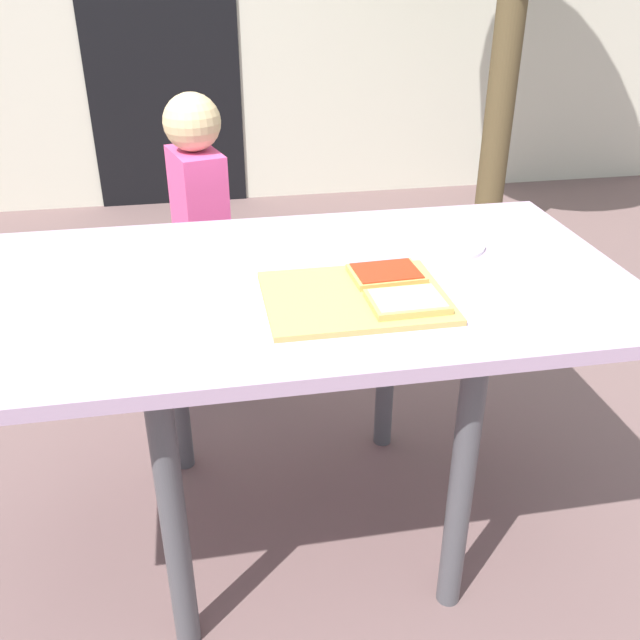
{
  "coord_description": "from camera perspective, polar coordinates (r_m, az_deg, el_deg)",
  "views": [
    {
      "loc": [
        -0.21,
        -1.46,
        1.45
      ],
      "look_at": [
        0.05,
        0.0,
        0.65
      ],
      "focal_mm": 39.13,
      "sensor_mm": 36.0,
      "label": 1
    }
  ],
  "objects": [
    {
      "name": "ground_plane",
      "position": [
        2.07,
        -1.52,
        -16.24
      ],
      "size": [
        16.0,
        16.0,
        0.0
      ],
      "primitive_type": "plane",
      "color": "#6C5251"
    },
    {
      "name": "house_door",
      "position": [
        4.43,
        -13.0,
        21.75
      ],
      "size": [
        0.9,
        0.02,
        2.0
      ],
      "primitive_type": "cube",
      "color": "black",
      "rests_on": "ground"
    },
    {
      "name": "dining_table",
      "position": [
        1.66,
        -1.81,
        0.71
      ],
      "size": [
        1.56,
        0.86,
        0.77
      ],
      "color": "#B495B4",
      "rests_on": "ground"
    },
    {
      "name": "cutting_board",
      "position": [
        1.52,
        2.87,
        1.88
      ],
      "size": [
        0.4,
        0.32,
        0.01
      ],
      "primitive_type": "cube",
      "color": "tan",
      "rests_on": "dining_table"
    },
    {
      "name": "pizza_slice_near_right",
      "position": [
        1.48,
        7.14,
        1.53
      ],
      "size": [
        0.16,
        0.13,
        0.02
      ],
      "color": "#E79F53",
      "rests_on": "cutting_board"
    },
    {
      "name": "pizza_slice_far_right",
      "position": [
        1.6,
        5.44,
        3.79
      ],
      "size": [
        0.17,
        0.13,
        0.02
      ],
      "color": "#E79F53",
      "rests_on": "cutting_board"
    },
    {
      "name": "plate_white_right",
      "position": [
        1.84,
        9.92,
        6.16
      ],
      "size": [
        0.22,
        0.22,
        0.01
      ],
      "primitive_type": "cylinder",
      "color": "silver",
      "rests_on": "dining_table"
    },
    {
      "name": "child_left",
      "position": [
        2.41,
        -9.72,
        7.55
      ],
      "size": [
        0.2,
        0.27,
        1.05
      ],
      "color": "#3E2B4E",
      "rests_on": "ground"
    }
  ]
}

